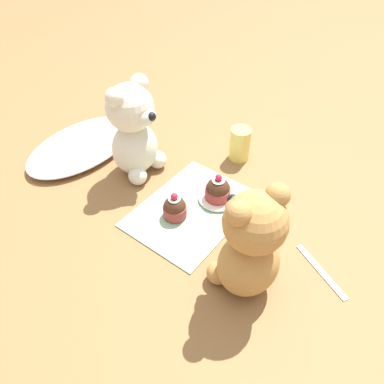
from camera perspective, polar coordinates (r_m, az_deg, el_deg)
name	(u,v)px	position (r m, az deg, el deg)	size (l,w,h in m)	color
ground_plane	(192,210)	(0.84, 0.00, -2.78)	(4.00, 4.00, 0.00)	olive
knitted_placemat	(192,209)	(0.84, 0.00, -2.64)	(0.28, 0.21, 0.01)	#8EBC99
tulle_cloth	(83,145)	(1.05, -16.30, 6.96)	(0.32, 0.20, 0.03)	silver
teddy_bear_cream	(134,131)	(0.89, -8.88, 9.22)	(0.12, 0.13, 0.24)	silver
teddy_bear_tan	(250,245)	(0.64, 8.83, -8.00)	(0.14, 0.14, 0.23)	#B78447
cupcake_near_cream_bear	(175,208)	(0.81, -2.65, -2.40)	(0.05, 0.05, 0.06)	#993333
saucer_plate	(217,198)	(0.86, 3.88, -0.90)	(0.09, 0.09, 0.01)	white
cupcake_near_tan_bear	(218,190)	(0.84, 3.96, 0.32)	(0.06, 0.06, 0.07)	#993333
juice_glass	(240,144)	(0.97, 7.32, 7.27)	(0.05, 0.05, 0.09)	#EADB66
teaspoon	(321,271)	(0.78, 19.06, -11.28)	(0.14, 0.01, 0.01)	silver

